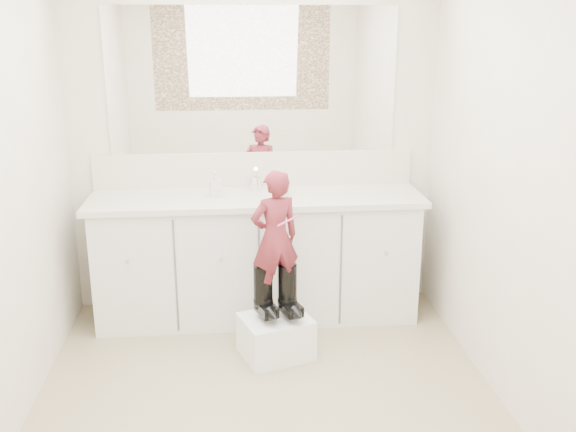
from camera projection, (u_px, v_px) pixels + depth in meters
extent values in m
plane|color=#8F805E|center=(269.00, 412.00, 3.49)|extent=(3.00, 3.00, 0.00)
plane|color=beige|center=(254.00, 144.00, 4.57)|extent=(2.60, 0.00, 2.60)
plane|color=beige|center=(302.00, 348.00, 1.71)|extent=(2.60, 0.00, 2.60)
plane|color=beige|center=(522.00, 193.00, 3.25)|extent=(0.00, 3.00, 3.00)
cube|color=silver|center=(257.00, 259.00, 4.53)|extent=(2.20, 0.55, 0.85)
cube|color=beige|center=(256.00, 199.00, 4.38)|extent=(2.28, 0.58, 0.04)
cube|color=beige|center=(254.00, 169.00, 4.60)|extent=(2.28, 0.03, 0.25)
cube|color=white|center=(253.00, 81.00, 4.43)|extent=(2.00, 0.02, 1.00)
cube|color=#472819|center=(303.00, 183.00, 1.59)|extent=(2.00, 0.01, 1.20)
cylinder|color=silver|center=(255.00, 183.00, 4.52)|extent=(0.08, 0.08, 0.10)
imported|color=beige|center=(284.00, 190.00, 4.34)|extent=(0.14, 0.14, 0.10)
imported|color=beige|center=(216.00, 184.00, 4.35)|extent=(0.09, 0.09, 0.17)
cube|color=white|center=(276.00, 337.00, 4.04)|extent=(0.50, 0.46, 0.26)
imported|color=#A93440|center=(275.00, 238.00, 3.87)|extent=(0.35, 0.29, 0.84)
cylinder|color=#D35293|center=(288.00, 221.00, 3.76)|extent=(0.13, 0.05, 0.06)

